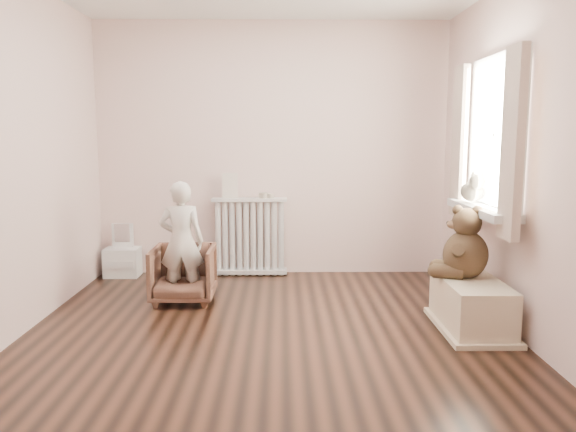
{
  "coord_description": "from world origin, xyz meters",
  "views": [
    {
      "loc": [
        0.1,
        -4.04,
        1.45
      ],
      "look_at": [
        0.15,
        0.45,
        0.8
      ],
      "focal_mm": 35.0,
      "sensor_mm": 36.0,
      "label": 1
    }
  ],
  "objects_px": {
    "radiator": "(250,238)",
    "teddy_bear": "(466,239)",
    "child": "(182,242)",
    "plush_cat": "(472,191)",
    "toy_bench": "(472,304)",
    "armchair": "(183,274)",
    "toy_vanity": "(122,250)"
  },
  "relations": [
    {
      "from": "toy_vanity",
      "to": "armchair",
      "type": "height_order",
      "value": "toy_vanity"
    },
    {
      "from": "toy_vanity",
      "to": "child",
      "type": "bearing_deg",
      "value": -50.39
    },
    {
      "from": "radiator",
      "to": "child",
      "type": "height_order",
      "value": "child"
    },
    {
      "from": "armchair",
      "to": "plush_cat",
      "type": "distance_m",
      "value": 2.55
    },
    {
      "from": "armchair",
      "to": "child",
      "type": "distance_m",
      "value": 0.3
    },
    {
      "from": "toy_bench",
      "to": "teddy_bear",
      "type": "distance_m",
      "value": 0.49
    },
    {
      "from": "toy_bench",
      "to": "teddy_bear",
      "type": "relative_size",
      "value": 1.47
    },
    {
      "from": "radiator",
      "to": "toy_vanity",
      "type": "relative_size",
      "value": 1.49
    },
    {
      "from": "teddy_bear",
      "to": "plush_cat",
      "type": "height_order",
      "value": "plush_cat"
    },
    {
      "from": "radiator",
      "to": "child",
      "type": "bearing_deg",
      "value": -118.28
    },
    {
      "from": "radiator",
      "to": "armchair",
      "type": "bearing_deg",
      "value": -119.55
    },
    {
      "from": "radiator",
      "to": "toy_vanity",
      "type": "bearing_deg",
      "value": -178.7
    },
    {
      "from": "toy_vanity",
      "to": "plush_cat",
      "type": "xyz_separation_m",
      "value": [
        3.21,
        -1.14,
        0.72
      ]
    },
    {
      "from": "armchair",
      "to": "toy_bench",
      "type": "xyz_separation_m",
      "value": [
        2.28,
        -0.75,
        -0.05
      ]
    },
    {
      "from": "radiator",
      "to": "armchair",
      "type": "relative_size",
      "value": 1.49
    },
    {
      "from": "toy_vanity",
      "to": "armchair",
      "type": "bearing_deg",
      "value": -48.87
    },
    {
      "from": "radiator",
      "to": "plush_cat",
      "type": "xyz_separation_m",
      "value": [
        1.89,
        -1.17,
        0.61
      ]
    },
    {
      "from": "radiator",
      "to": "plush_cat",
      "type": "distance_m",
      "value": 2.31
    },
    {
      "from": "radiator",
      "to": "teddy_bear",
      "type": "xyz_separation_m",
      "value": [
        1.73,
        -1.56,
        0.28
      ]
    },
    {
      "from": "armchair",
      "to": "child",
      "type": "xyz_separation_m",
      "value": [
        0.0,
        -0.05,
        0.3
      ]
    },
    {
      "from": "radiator",
      "to": "teddy_bear",
      "type": "distance_m",
      "value": 2.35
    },
    {
      "from": "toy_bench",
      "to": "toy_vanity",
      "type": "bearing_deg",
      "value": 151.75
    },
    {
      "from": "toy_bench",
      "to": "teddy_bear",
      "type": "xyz_separation_m",
      "value": [
        -0.02,
        0.12,
        0.47
      ]
    },
    {
      "from": "child",
      "to": "teddy_bear",
      "type": "relative_size",
      "value": 1.93
    },
    {
      "from": "teddy_bear",
      "to": "child",
      "type": "bearing_deg",
      "value": -175.44
    },
    {
      "from": "armchair",
      "to": "toy_bench",
      "type": "height_order",
      "value": "armchair"
    },
    {
      "from": "toy_vanity",
      "to": "child",
      "type": "relative_size",
      "value": 0.52
    },
    {
      "from": "toy_vanity",
      "to": "toy_bench",
      "type": "relative_size",
      "value": 0.68
    },
    {
      "from": "plush_cat",
      "to": "toy_vanity",
      "type": "bearing_deg",
      "value": 139.39
    },
    {
      "from": "toy_vanity",
      "to": "armchair",
      "type": "relative_size",
      "value": 1.0
    },
    {
      "from": "radiator",
      "to": "armchair",
      "type": "xyz_separation_m",
      "value": [
        -0.53,
        -0.93,
        -0.14
      ]
    },
    {
      "from": "teddy_bear",
      "to": "plush_cat",
      "type": "xyz_separation_m",
      "value": [
        0.16,
        0.39,
        0.33
      ]
    }
  ]
}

